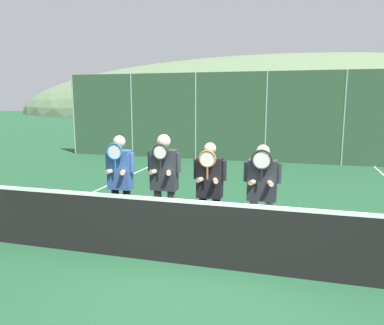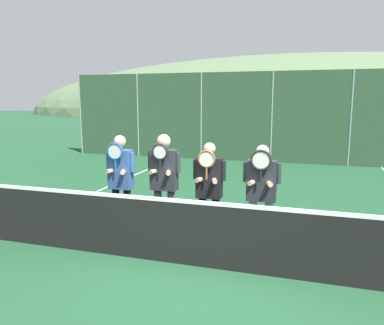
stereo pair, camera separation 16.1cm
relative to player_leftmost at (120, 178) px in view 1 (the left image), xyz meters
name	(u,v)px [view 1 (the left image)]	position (x,y,z in m)	size (l,w,h in m)	color
ground_plane	(208,267)	(1.75, -0.81, -1.05)	(120.00, 120.00, 0.00)	#1E4C2D
hill_distant	(290,114)	(1.75, 57.81, -1.05)	(94.35, 52.41, 18.35)	#5B7551
clubhouse_building	(268,109)	(1.21, 16.88, 0.76)	(18.04, 5.50, 3.58)	tan
fence_back	(266,117)	(1.75, 8.73, 0.66)	(16.65, 0.06, 3.42)	gray
tennis_net	(208,234)	(1.75, -0.81, -0.54)	(10.47, 0.09, 1.08)	gray
court_line_left_sideline	(83,197)	(-2.14, 2.19, -1.04)	(0.05, 16.00, 0.01)	white
player_leftmost	(120,178)	(0.00, 0.00, 0.00)	(0.54, 0.34, 1.78)	black
player_center_left	(164,177)	(0.77, 0.08, 0.04)	(0.58, 0.34, 1.82)	#56565B
player_center_right	(210,187)	(1.59, -0.01, -0.05)	(0.54, 0.34, 1.71)	black
player_rightmost	(262,188)	(2.41, 0.07, -0.04)	(0.59, 0.34, 1.70)	white
car_far_left	(163,130)	(-3.44, 11.64, -0.16)	(4.70, 1.96, 1.73)	#B2B7BC
car_left_of_center	(276,133)	(2.03, 11.45, -0.15)	(4.77, 2.02, 1.76)	silver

